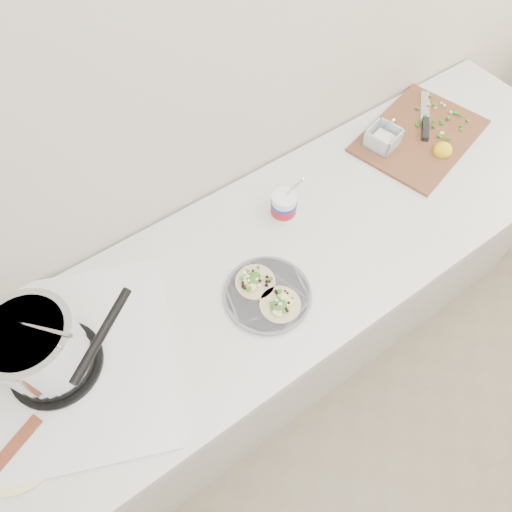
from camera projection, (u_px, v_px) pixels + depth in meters
counter at (276, 311)px, 1.79m from camera, size 2.44×0.66×0.90m
stove at (46, 354)px, 1.14m from camera, size 0.76×0.74×0.28m
taco_plate at (268, 293)px, 1.31m from camera, size 0.26×0.26×0.04m
tub at (285, 203)px, 1.43m from camera, size 0.08×0.08×0.19m
cutboard at (417, 133)px, 1.66m from camera, size 0.54×0.44×0.07m
bacon_plate at (18, 445)px, 1.10m from camera, size 0.23×0.23×0.02m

